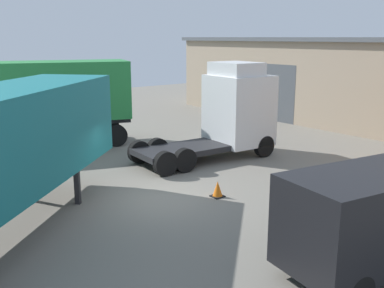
{
  "coord_description": "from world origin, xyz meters",
  "views": [
    {
      "loc": [
        11.85,
        -7.72,
        5.26
      ],
      "look_at": [
        -0.2,
        1.74,
        1.6
      ],
      "focal_mm": 42.0,
      "sensor_mm": 36.0,
      "label": 1
    }
  ],
  "objects": [
    {
      "name": "tractor_unit_white",
      "position": [
        -2.72,
        5.95,
        1.97
      ],
      "size": [
        2.95,
        6.4,
        4.18
      ],
      "rotation": [
        0.0,
        0.0,
        1.5
      ],
      "color": "silver",
      "rests_on": "ground_plane"
    },
    {
      "name": "ground_plane",
      "position": [
        0.0,
        0.0,
        0.0
      ],
      "size": [
        60.0,
        60.0,
        0.0
      ],
      "primitive_type": "plane",
      "color": "slate"
    },
    {
      "name": "traffic_cone",
      "position": [
        1.11,
        1.81,
        0.25
      ],
      "size": [
        0.4,
        0.4,
        0.55
      ],
      "color": "black",
      "rests_on": "ground_plane"
    },
    {
      "name": "container_trailer_green",
      "position": [
        -9.84,
        -1.04,
        2.61
      ],
      "size": [
        5.72,
        10.57,
        4.13
      ],
      "rotation": [
        0.0,
        0.0,
        -1.9
      ],
      "color": "#28843D",
      "rests_on": "ground_plane"
    }
  ]
}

